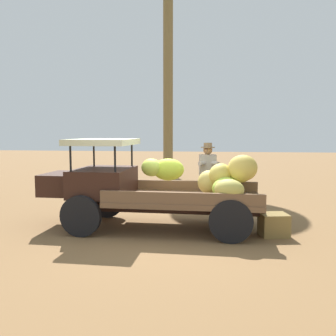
% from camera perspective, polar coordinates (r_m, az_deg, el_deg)
% --- Properties ---
extents(ground_plane, '(60.00, 60.00, 0.00)m').
position_cam_1_polar(ground_plane, '(7.45, -2.41, -9.78)').
color(ground_plane, brown).
extents(truck, '(4.51, 1.90, 1.83)m').
position_cam_1_polar(truck, '(7.52, -2.85, -2.75)').
color(truck, '#311A13').
rests_on(truck, ground).
extents(farmer, '(0.52, 0.48, 1.72)m').
position_cam_1_polar(farmer, '(8.98, 6.17, -0.80)').
color(farmer, olive).
rests_on(farmer, ground).
extents(wooden_crate, '(0.58, 0.54, 0.43)m').
position_cam_1_polar(wooden_crate, '(7.36, 16.08, -8.46)').
color(wooden_crate, olive).
rests_on(wooden_crate, ground).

